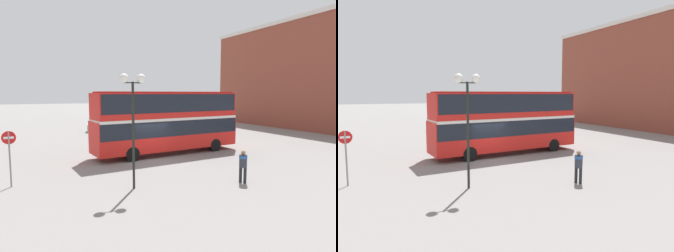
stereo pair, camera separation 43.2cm
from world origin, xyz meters
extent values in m
plane|color=gray|center=(0.00, 0.00, 0.00)|extent=(240.00, 240.00, 0.00)
cube|color=red|center=(1.91, 1.50, 1.55)|extent=(11.61, 3.31, 2.25)
cube|color=red|center=(1.91, 1.50, 3.64)|extent=(11.44, 3.22, 1.93)
cube|color=black|center=(1.91, 1.50, 2.06)|extent=(11.50, 3.33, 1.11)
cube|color=black|center=(1.91, 1.50, 3.87)|extent=(11.27, 3.24, 1.31)
cube|color=silver|center=(1.91, 1.50, 2.70)|extent=(11.50, 3.32, 0.20)
cube|color=#B11A15|center=(1.91, 1.50, 4.65)|extent=(10.91, 3.01, 0.10)
cylinder|color=black|center=(5.49, 2.86, 0.50)|extent=(1.02, 0.37, 1.00)
cylinder|color=black|center=(5.65, 0.68, 0.50)|extent=(1.02, 0.37, 1.00)
cylinder|color=black|center=(-1.60, 2.33, 0.50)|extent=(1.02, 0.37, 1.00)
cylinder|color=black|center=(-1.43, 0.15, 0.50)|extent=(1.02, 0.37, 1.00)
cylinder|color=#232328|center=(2.09, -7.06, 0.41)|extent=(0.15, 0.15, 0.82)
cylinder|color=#232328|center=(2.00, -6.82, 0.41)|extent=(0.15, 0.15, 0.82)
cylinder|color=#2D333D|center=(2.04, -6.94, 1.14)|extent=(0.51, 0.51, 0.65)
cylinder|color=#28569E|center=(2.04, -6.94, 1.35)|extent=(0.54, 0.54, 0.14)
sphere|color=#936B4C|center=(2.04, -6.94, 1.58)|extent=(0.22, 0.22, 0.22)
cube|color=black|center=(6.12, 10.44, 0.69)|extent=(4.73, 2.63, 0.81)
cube|color=black|center=(5.95, 10.47, 1.35)|extent=(2.59, 2.03, 0.52)
cylinder|color=black|center=(7.64, 10.95, 0.33)|extent=(0.69, 0.35, 0.66)
cylinder|color=black|center=(7.32, 9.37, 0.33)|extent=(0.69, 0.35, 0.66)
cylinder|color=black|center=(4.92, 11.50, 0.33)|extent=(0.69, 0.35, 0.66)
cylinder|color=black|center=(4.61, 9.92, 0.33)|extent=(0.69, 0.35, 0.66)
cube|color=silver|center=(0.90, 16.74, 0.60)|extent=(4.32, 2.64, 0.65)
cube|color=black|center=(0.75, 16.78, 1.19)|extent=(2.40, 2.04, 0.52)
cylinder|color=black|center=(2.30, 17.26, 0.33)|extent=(0.69, 0.36, 0.66)
cylinder|color=black|center=(1.94, 15.68, 0.33)|extent=(0.69, 0.36, 0.66)
cylinder|color=black|center=(-0.13, 17.80, 0.33)|extent=(0.69, 0.36, 0.66)
cylinder|color=black|center=(-0.49, 16.23, 0.33)|extent=(0.69, 0.36, 0.66)
cylinder|color=black|center=(-3.28, -5.34, 2.56)|extent=(0.12, 0.12, 5.13)
cylinder|color=black|center=(-3.28, -5.34, 5.08)|extent=(0.84, 0.06, 0.06)
sphere|color=white|center=(-3.70, -5.34, 5.28)|extent=(0.43, 0.43, 0.43)
sphere|color=white|center=(-2.86, -5.34, 5.28)|extent=(0.43, 0.43, 0.43)
cylinder|color=gray|center=(-8.62, -2.46, 1.37)|extent=(0.08, 0.08, 2.74)
cylinder|color=red|center=(-8.62, -2.46, 2.45)|extent=(0.64, 0.03, 0.64)
cube|color=white|center=(-8.62, -2.46, 2.45)|extent=(0.45, 0.04, 0.11)
camera|label=1|loc=(-8.01, -18.69, 4.59)|focal=32.00mm
camera|label=2|loc=(-7.62, -18.88, 4.59)|focal=32.00mm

